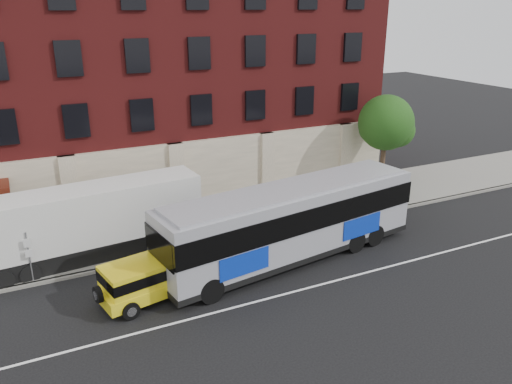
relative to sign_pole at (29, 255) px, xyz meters
name	(u,v)px	position (x,y,z in m)	size (l,w,h in m)	color
ground	(266,307)	(8.50, -6.15, -1.45)	(120.00, 120.00, 0.00)	black
sidewalk	(194,225)	(8.50, 2.85, -1.38)	(60.00, 6.00, 0.15)	gray
kerb	(213,247)	(8.50, -0.15, -1.38)	(60.00, 0.25, 0.15)	gray
lane_line	(261,300)	(8.50, -5.65, -1.45)	(60.00, 0.12, 0.01)	white
building	(148,73)	(8.49, 10.77, 6.13)	(30.00, 12.10, 15.00)	maroon
sign_pole	(29,255)	(0.00, 0.00, 0.00)	(0.30, 0.20, 2.50)	gray
street_tree	(386,125)	(22.04, 3.34, 2.96)	(3.60, 3.60, 6.20)	#34251A
city_bus	(291,220)	(11.51, -2.84, 0.59)	(13.81, 4.86, 3.71)	#96969F
yellow_suv	(147,278)	(4.29, -3.47, -0.44)	(4.76, 2.71, 1.77)	yellow
shipping_container	(89,224)	(2.81, 1.45, 0.34)	(11.02, 3.16, 3.62)	black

